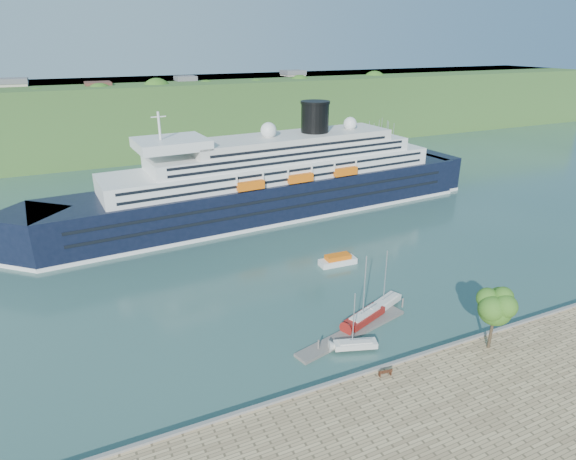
# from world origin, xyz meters

# --- Properties ---
(ground) EXTENTS (400.00, 400.00, 0.00)m
(ground) POSITION_xyz_m (0.00, 0.00, 0.00)
(ground) COLOR #2D514C
(ground) RESTS_ON ground
(far_hillside) EXTENTS (400.00, 50.00, 24.00)m
(far_hillside) POSITION_xyz_m (0.00, 145.00, 12.00)
(far_hillside) COLOR #324F1F
(far_hillside) RESTS_ON ground
(quay_coping) EXTENTS (220.00, 0.50, 0.30)m
(quay_coping) POSITION_xyz_m (0.00, -0.20, 1.15)
(quay_coping) COLOR slate
(quay_coping) RESTS_ON promenade
(cruise_ship) EXTENTS (112.70, 23.30, 25.13)m
(cruise_ship) POSITION_xyz_m (8.22, 58.43, 12.56)
(cruise_ship) COLOR black
(cruise_ship) RESTS_ON ground
(park_bench) EXTENTS (1.76, 0.97, 1.06)m
(park_bench) POSITION_xyz_m (-2.10, -1.49, 1.53)
(park_bench) COLOR #4B2615
(park_bench) RESTS_ON promenade
(promenade_tree) EXTENTS (5.61, 5.61, 9.29)m
(promenade_tree) POSITION_xyz_m (13.28, -2.49, 5.65)
(promenade_tree) COLOR #36681B
(promenade_tree) RESTS_ON promenade
(floating_pontoon) EXTENTS (19.29, 7.00, 0.43)m
(floating_pontoon) POSITION_xyz_m (-0.12, 8.75, 0.21)
(floating_pontoon) COLOR slate
(floating_pontoon) RESTS_ON ground
(sailboat_white_near) EXTENTS (6.47, 3.59, 8.07)m
(sailboat_white_near) POSITION_xyz_m (-1.79, 5.45, 4.03)
(sailboat_white_near) COLOR silver
(sailboat_white_near) RESTS_ON ground
(sailboat_red) EXTENTS (8.22, 4.92, 10.28)m
(sailboat_red) POSITION_xyz_m (2.82, 10.33, 5.14)
(sailboat_red) COLOR maroon
(sailboat_red) RESTS_ON ground
(sailboat_white_far) EXTENTS (7.40, 4.59, 9.27)m
(sailboat_white_far) POSITION_xyz_m (7.83, 12.51, 4.64)
(sailboat_white_far) COLOR silver
(sailboat_white_far) RESTS_ON ground
(tender_launch) EXTENTS (7.03, 2.72, 1.91)m
(tender_launch) POSITION_xyz_m (9.10, 28.72, 0.96)
(tender_launch) COLOR orange
(tender_launch) RESTS_ON ground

